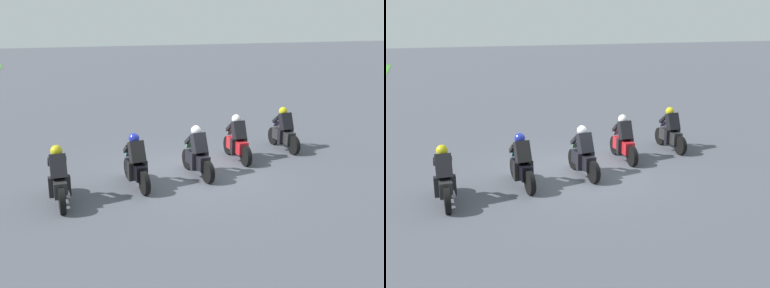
# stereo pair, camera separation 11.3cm
# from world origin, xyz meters

# --- Properties ---
(ground_plane) EXTENTS (120.00, 120.00, 0.00)m
(ground_plane) POSITION_xyz_m (0.00, 0.00, 0.00)
(ground_plane) COLOR #4A4D57
(rider_lane_a) EXTENTS (2.04, 0.54, 1.51)m
(rider_lane_a) POSITION_xyz_m (1.48, -3.92, 0.62)
(rider_lane_a) COLOR black
(rider_lane_a) RESTS_ON ground_plane
(rider_lane_b) EXTENTS (2.04, 0.54, 1.51)m
(rider_lane_b) POSITION_xyz_m (0.83, -1.82, 0.62)
(rider_lane_b) COLOR black
(rider_lane_b) RESTS_ON ground_plane
(rider_lane_c) EXTENTS (2.04, 0.57, 1.51)m
(rider_lane_c) POSITION_xyz_m (-0.27, -0.06, 0.62)
(rider_lane_c) COLOR black
(rider_lane_c) RESTS_ON ground_plane
(rider_lane_d) EXTENTS (2.04, 0.56, 1.51)m
(rider_lane_d) POSITION_xyz_m (-0.59, 1.86, 0.62)
(rider_lane_d) COLOR black
(rider_lane_d) RESTS_ON ground_plane
(rider_lane_e) EXTENTS (2.04, 0.54, 1.51)m
(rider_lane_e) POSITION_xyz_m (-1.20, 3.97, 0.62)
(rider_lane_e) COLOR black
(rider_lane_e) RESTS_ON ground_plane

